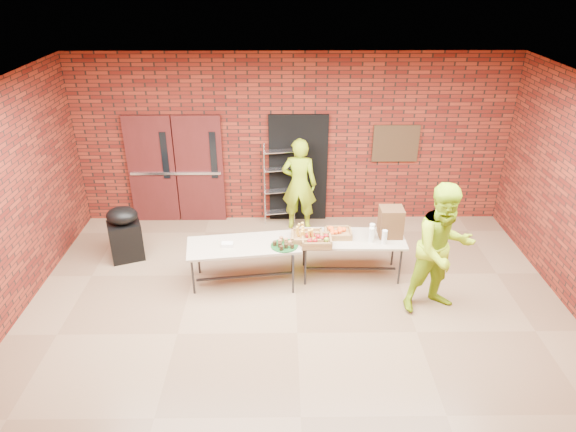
# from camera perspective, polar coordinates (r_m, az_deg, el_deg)

# --- Properties ---
(room) EXTENTS (8.08, 7.08, 3.28)m
(room) POSITION_cam_1_polar(r_m,az_deg,el_deg) (6.35, 1.17, -1.72)
(room) COLOR brown
(room) RESTS_ON ground
(double_doors) EXTENTS (1.78, 0.12, 2.10)m
(double_doors) POSITION_cam_1_polar(r_m,az_deg,el_deg) (9.90, -12.32, 5.06)
(double_doors) COLOR #471514
(double_doors) RESTS_ON room
(dark_doorway) EXTENTS (1.10, 0.06, 2.10)m
(dark_doorway) POSITION_cam_1_polar(r_m,az_deg,el_deg) (9.72, 1.13, 5.26)
(dark_doorway) COLOR black
(dark_doorway) RESTS_ON room
(bronze_plaque) EXTENTS (0.85, 0.04, 0.70)m
(bronze_plaque) POSITION_cam_1_polar(r_m,az_deg,el_deg) (9.76, 11.88, 7.90)
(bronze_plaque) COLOR #3A2717
(bronze_plaque) RESTS_ON room
(wire_rack) EXTENTS (0.61, 0.29, 1.59)m
(wire_rack) POSITION_cam_1_polar(r_m,az_deg,el_deg) (9.69, -0.94, 3.53)
(wire_rack) COLOR silver
(wire_rack) RESTS_ON room
(table_left) EXTENTS (1.79, 0.93, 0.70)m
(table_left) POSITION_cam_1_polar(r_m,az_deg,el_deg) (7.92, -4.97, -3.50)
(table_left) COLOR #BAA88E
(table_left) RESTS_ON room
(table_right) EXTENTS (1.68, 0.73, 0.68)m
(table_right) POSITION_cam_1_polar(r_m,az_deg,el_deg) (8.17, 7.08, -2.76)
(table_right) COLOR #BAA88E
(table_right) RESTS_ON room
(basket_bananas) EXTENTS (0.48, 0.38, 0.15)m
(basket_bananas) POSITION_cam_1_polar(r_m,az_deg,el_deg) (7.97, 2.12, -2.32)
(basket_bananas) COLOR #AC8545
(basket_bananas) RESTS_ON table_right
(basket_oranges) EXTENTS (0.42, 0.32, 0.13)m
(basket_oranges) POSITION_cam_1_polar(r_m,az_deg,el_deg) (8.13, 5.60, -1.89)
(basket_oranges) COLOR #AC8545
(basket_oranges) RESTS_ON table_right
(basket_apples) EXTENTS (0.46, 0.36, 0.14)m
(basket_apples) POSITION_cam_1_polar(r_m,az_deg,el_deg) (7.89, 3.19, -2.72)
(basket_apples) COLOR #AC8545
(basket_apples) RESTS_ON table_right
(muffin_tray) EXTENTS (0.41, 0.41, 0.10)m
(muffin_tray) POSITION_cam_1_polar(r_m,az_deg,el_deg) (7.79, -0.41, -3.07)
(muffin_tray) COLOR #144E1D
(muffin_tray) RESTS_ON table_left
(napkin_box) EXTENTS (0.17, 0.12, 0.06)m
(napkin_box) POSITION_cam_1_polar(r_m,az_deg,el_deg) (7.85, -6.77, -3.17)
(napkin_box) COLOR white
(napkin_box) RESTS_ON table_left
(coffee_dispenser) EXTENTS (0.36, 0.32, 0.48)m
(coffee_dispenser) POSITION_cam_1_polar(r_m,az_deg,el_deg) (8.19, 11.35, -0.65)
(coffee_dispenser) COLOR #55321D
(coffee_dispenser) RESTS_ON table_right
(cup_stack_front) EXTENTS (0.08, 0.08, 0.24)m
(cup_stack_front) POSITION_cam_1_polar(r_m,az_deg,el_deg) (8.01, 9.23, -2.10)
(cup_stack_front) COLOR white
(cup_stack_front) RESTS_ON table_right
(cup_stack_mid) EXTENTS (0.08, 0.08, 0.24)m
(cup_stack_mid) POSITION_cam_1_polar(r_m,az_deg,el_deg) (7.98, 10.66, -2.34)
(cup_stack_mid) COLOR white
(cup_stack_mid) RESTS_ON table_right
(cup_stack_back) EXTENTS (0.08, 0.08, 0.25)m
(cup_stack_back) POSITION_cam_1_polar(r_m,az_deg,el_deg) (8.10, 9.31, -1.69)
(cup_stack_back) COLOR white
(cup_stack_back) RESTS_ON table_right
(covered_grill) EXTENTS (0.65, 0.60, 0.96)m
(covered_grill) POSITION_cam_1_polar(r_m,az_deg,el_deg) (9.06, -17.68, -1.83)
(covered_grill) COLOR black
(covered_grill) RESTS_ON room
(volunteer_woman) EXTENTS (0.70, 0.50, 1.77)m
(volunteer_woman) POSITION_cam_1_polar(r_m,az_deg,el_deg) (9.45, 1.25, 3.53)
(volunteer_woman) COLOR #A1CD16
(volunteer_woman) RESTS_ON room
(volunteer_man) EXTENTS (1.12, 0.97, 1.96)m
(volunteer_man) POSITION_cam_1_polar(r_m,az_deg,el_deg) (7.50, 16.80, -3.55)
(volunteer_man) COLOR #A1CD16
(volunteer_man) RESTS_ON room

